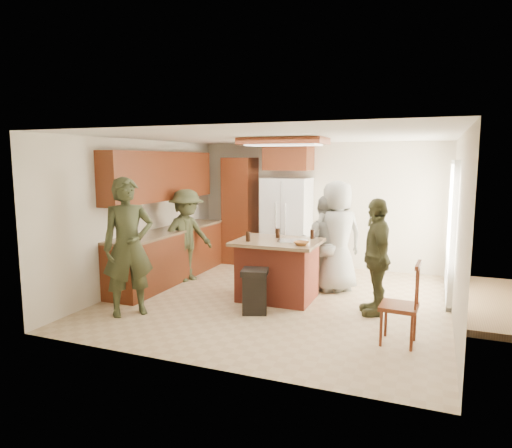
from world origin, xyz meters
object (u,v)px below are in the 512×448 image
at_px(person_side_right, 376,257).
at_px(kitchen_island, 278,269).
at_px(person_behind_left, 324,243).
at_px(person_counter, 187,235).
at_px(person_front_left, 128,247).
at_px(trash_bin, 255,291).
at_px(spindle_chair, 401,307).
at_px(refrigerator, 287,223).
at_px(person_behind_right, 337,236).

xyz_separation_m(person_side_right, kitchen_island, (-1.50, 0.14, -0.35)).
height_order(person_behind_left, person_counter, person_counter).
relative_size(person_front_left, trash_bin, 3.06).
bearing_deg(spindle_chair, refrigerator, 127.23).
bearing_deg(person_side_right, person_front_left, -85.23).
relative_size(person_front_left, person_counter, 1.17).
height_order(kitchen_island, spindle_chair, spindle_chair).
distance_m(person_side_right, trash_bin, 1.77).
bearing_deg(person_behind_left, spindle_chair, 123.51).
height_order(person_front_left, refrigerator, person_front_left).
height_order(person_side_right, kitchen_island, person_side_right).
xyz_separation_m(person_behind_right, refrigerator, (-1.28, 1.30, -0.02)).
bearing_deg(person_front_left, person_behind_left, -3.24).
height_order(person_counter, refrigerator, refrigerator).
relative_size(person_behind_right, kitchen_island, 1.43).
bearing_deg(refrigerator, spindle_chair, -52.77).
distance_m(person_side_right, person_counter, 3.42).
relative_size(person_behind_right, trash_bin, 2.91).
height_order(person_behind_left, trash_bin, person_behind_left).
distance_m(person_behind_left, trash_bin, 1.71).
height_order(person_front_left, trash_bin, person_front_left).
height_order(person_side_right, spindle_chair, person_side_right).
bearing_deg(trash_bin, refrigerator, 98.77).
bearing_deg(person_behind_left, person_counter, 5.79).
xyz_separation_m(person_front_left, trash_bin, (1.61, 0.70, -0.65)).
bearing_deg(person_behind_right, person_behind_left, -37.97).
distance_m(person_front_left, refrigerator, 3.70).
xyz_separation_m(person_behind_left, refrigerator, (-1.06, 1.29, 0.12)).
bearing_deg(person_counter, person_front_left, -151.89).
xyz_separation_m(kitchen_island, trash_bin, (-0.09, -0.73, -0.16)).
relative_size(person_side_right, person_counter, 1.00).
bearing_deg(spindle_chair, trash_bin, 168.63).
xyz_separation_m(kitchen_island, spindle_chair, (1.92, -1.13, -0.02)).
relative_size(person_side_right, kitchen_island, 1.28).
height_order(person_behind_left, person_side_right, person_side_right).
height_order(person_behind_right, spindle_chair, person_behind_right).
bearing_deg(person_front_left, person_side_right, -26.05).
bearing_deg(kitchen_island, spindle_chair, -30.55).
bearing_deg(spindle_chair, person_behind_right, 121.30).
relative_size(person_behind_left, person_side_right, 0.96).
xyz_separation_m(person_front_left, person_side_right, (3.20, 1.29, -0.14)).
bearing_deg(person_behind_left, refrigerator, -52.69).
xyz_separation_m(person_front_left, person_counter, (-0.18, 1.88, -0.14)).
xyz_separation_m(refrigerator, spindle_chair, (2.44, -3.21, -0.45)).
bearing_deg(spindle_chair, person_behind_left, 125.65).
bearing_deg(person_side_right, trash_bin, -86.93).
bearing_deg(trash_bin, person_front_left, -156.43).
relative_size(person_front_left, kitchen_island, 1.51).
relative_size(person_behind_left, trash_bin, 2.49).
bearing_deg(person_counter, kitchen_island, -80.80).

